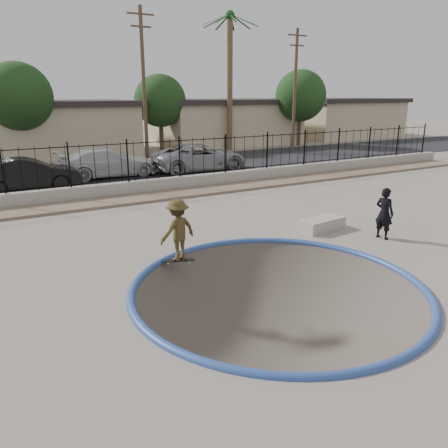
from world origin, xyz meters
TOP-DOWN VIEW (x-y plane):
  - ground at (0.00, 12.00)m, footprint 120.00×120.00m
  - bowl_pit at (0.00, -1.00)m, footprint 6.84×6.84m
  - coping_ring at (0.00, -1.00)m, footprint 7.04×7.04m
  - rock_strip at (0.00, 9.20)m, footprint 42.00×1.60m
  - retaining_wall at (0.00, 10.30)m, footprint 42.00×0.45m
  - fence at (0.00, 10.30)m, footprint 40.00×0.04m
  - street at (0.00, 17.00)m, footprint 90.00×8.00m
  - house_center at (0.00, 26.50)m, footprint 10.60×8.60m
  - house_east at (14.00, 26.50)m, footprint 12.60×8.60m
  - house_east_far at (28.00, 26.50)m, footprint 11.60×8.60m
  - palm_right at (12.00, 22.00)m, footprint 2.30×2.30m
  - utility_pole_mid at (4.00, 19.00)m, footprint 1.70×0.24m
  - utility_pole_right at (16.00, 19.00)m, footprint 1.70×0.24m
  - street_tree_left at (-3.00, 23.00)m, footprint 4.32×4.32m
  - street_tree_mid at (7.00, 24.00)m, footprint 3.96×3.96m
  - street_tree_right at (19.00, 22.00)m, footprint 4.32×4.32m
  - skater at (-1.39, 1.64)m, footprint 1.20×0.88m
  - skateboard at (-1.39, 1.64)m, footprint 0.88×0.50m
  - videographer at (5.08, 0.39)m, footprint 0.50×0.66m
  - concrete_ledge at (4.00, 2.00)m, footprint 1.67×0.88m
  - car_b at (-3.83, 13.40)m, footprint 4.62×1.73m
  - car_c at (0.32, 15.00)m, footprint 5.29×2.15m
  - car_d at (5.57, 14.32)m, footprint 5.67×2.67m

SIDE VIEW (x-z plane):
  - ground at x=0.00m, z-range -2.20..0.00m
  - bowl_pit at x=0.00m, z-range -0.90..0.90m
  - coping_ring at x=0.00m, z-range -0.10..0.10m
  - street at x=0.00m, z-range 0.00..0.04m
  - rock_strip at x=0.00m, z-range 0.00..0.11m
  - skateboard at x=-1.39m, z-range 0.02..0.10m
  - concrete_ledge at x=4.00m, z-range 0.00..0.40m
  - retaining_wall at x=0.00m, z-range 0.00..0.60m
  - car_b at x=-3.83m, z-range 0.04..1.54m
  - car_c at x=0.32m, z-range 0.04..1.57m
  - videographer at x=5.08m, z-range 0.00..1.63m
  - car_d at x=5.57m, z-range 0.04..1.60m
  - skater at x=-1.39m, z-range 0.00..1.67m
  - fence at x=0.00m, z-range 0.60..2.40m
  - house_east at x=14.00m, z-range 0.02..3.92m
  - house_east_far at x=28.00m, z-range 0.02..3.92m
  - house_center at x=0.00m, z-range 0.02..3.92m
  - street_tree_mid at x=7.00m, z-range 0.92..6.75m
  - street_tree_left at x=-3.00m, z-range 1.01..7.37m
  - street_tree_right at x=19.00m, z-range 1.01..7.37m
  - utility_pole_right at x=16.00m, z-range 0.20..9.20m
  - utility_pole_mid at x=4.00m, z-range 0.21..9.71m
  - palm_right at x=12.00m, z-range 2.18..12.48m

